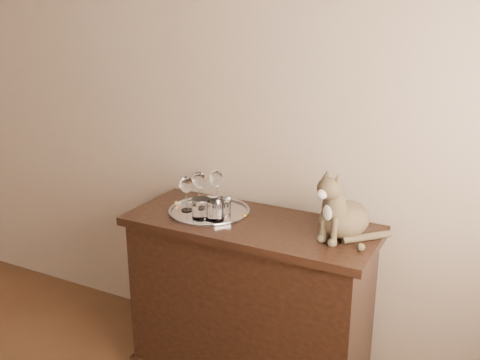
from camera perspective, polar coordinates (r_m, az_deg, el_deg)
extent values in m
cube|color=#BDA48E|center=(2.95, -6.70, 8.70)|extent=(4.00, 0.10, 2.70)
cylinder|color=silver|center=(2.64, -3.29, -3.42)|extent=(0.40, 0.40, 0.01)
cylinder|color=silver|center=(2.51, -2.66, -3.28)|extent=(0.08, 0.08, 0.10)
cylinder|color=silver|center=(2.54, -4.18, -3.06)|extent=(0.09, 0.09, 0.10)
cylinder|color=white|center=(2.57, -1.81, -2.89)|extent=(0.08, 0.08, 0.08)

